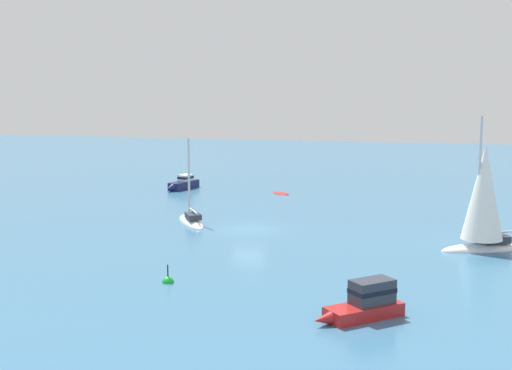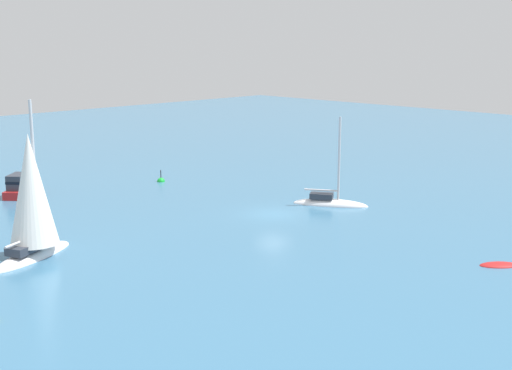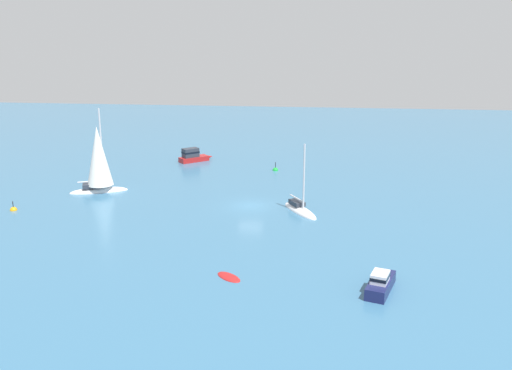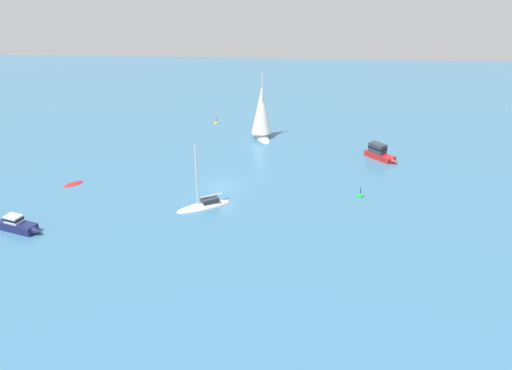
% 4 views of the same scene
% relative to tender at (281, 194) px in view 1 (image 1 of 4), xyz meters
% --- Properties ---
extents(ground_plane, '(162.84, 162.84, 0.00)m').
position_rel_tender_xyz_m(ground_plane, '(17.94, 0.63, 0.00)').
color(ground_plane, teal).
extents(tender, '(2.42, 2.52, 0.37)m').
position_rel_tender_xyz_m(tender, '(0.00, 0.00, 0.00)').
color(tender, '#B21E1E').
rests_on(tender, ground).
extents(ketch, '(4.09, 6.74, 10.22)m').
position_rel_tender_xyz_m(ketch, '(21.28, 18.68, 3.51)').
color(ketch, white).
rests_on(ketch, ground).
extents(cabin_cruiser, '(4.26, 4.64, 1.98)m').
position_rel_tender_xyz_m(cabin_cruiser, '(37.75, 11.47, 0.81)').
color(cabin_cruiser, '#B21E1E').
rests_on(cabin_cruiser, ground).
extents(launch, '(5.17, 2.62, 1.57)m').
position_rel_tender_xyz_m(launch, '(-0.76, -11.23, 0.61)').
color(launch, '#191E4C').
rests_on(launch, ground).
extents(yacht, '(6.05, 4.50, 7.72)m').
position_rel_tender_xyz_m(yacht, '(16.67, -4.69, 0.15)').
color(yacht, white).
rests_on(yacht, ground).
extents(channel_buoy, '(0.74, 0.74, 1.48)m').
position_rel_tender_xyz_m(channel_buoy, '(33.92, -0.68, 0.01)').
color(channel_buoy, green).
rests_on(channel_buoy, ground).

